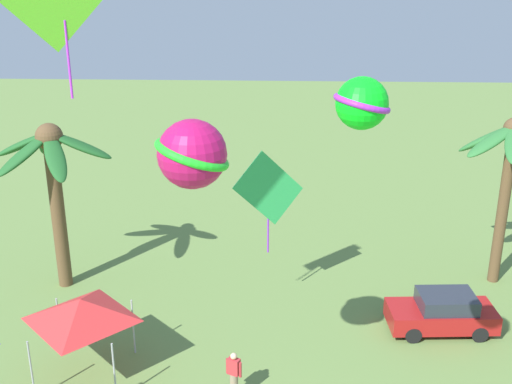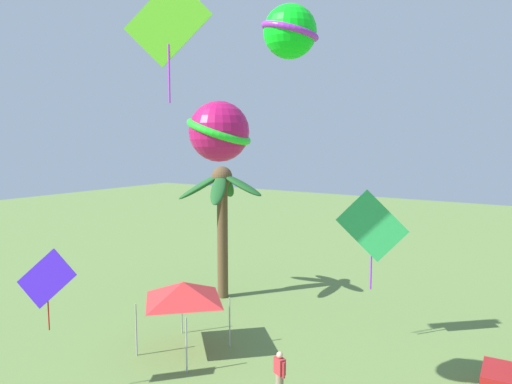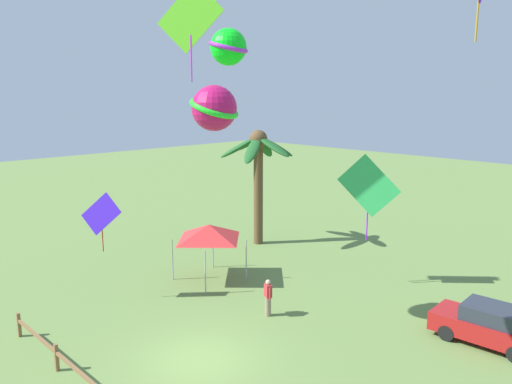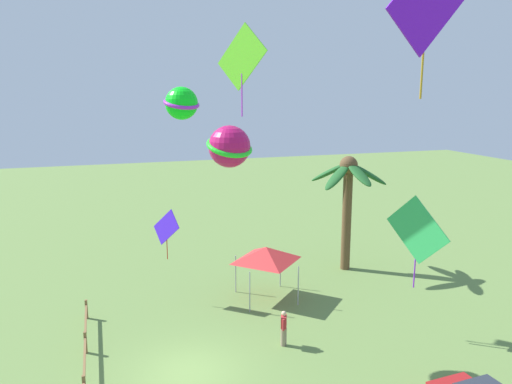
# 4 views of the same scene
# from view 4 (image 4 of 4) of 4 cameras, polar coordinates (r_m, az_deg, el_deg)

# --- Properties ---
(ground_plane) EXTENTS (120.00, 120.00, 0.00)m
(ground_plane) POSITION_cam_4_polar(r_m,az_deg,el_deg) (20.86, -7.82, -19.84)
(ground_plane) COLOR olive
(palm_tree_0) EXTENTS (4.92, 4.47, 7.04)m
(palm_tree_0) POSITION_cam_4_polar(r_m,az_deg,el_deg) (30.35, 10.54, 0.76)
(palm_tree_0) COLOR brown
(palm_tree_0) RESTS_ON ground
(rail_fence) EXTENTS (13.75, 0.12, 0.95)m
(rail_fence) POSITION_cam_4_polar(r_m,az_deg,el_deg) (19.86, -19.14, -20.14)
(rail_fence) COLOR brown
(rail_fence) RESTS_ON ground
(spectator_0) EXTENTS (0.51, 0.37, 1.59)m
(spectator_0) POSITION_cam_4_polar(r_m,az_deg,el_deg) (22.19, 3.20, -15.31)
(spectator_0) COLOR gray
(spectator_0) RESTS_ON ground
(festival_tent) EXTENTS (2.86, 2.86, 2.85)m
(festival_tent) POSITION_cam_4_polar(r_m,az_deg,el_deg) (26.15, 1.17, -7.12)
(festival_tent) COLOR #9E9EA3
(festival_tent) RESTS_ON ground
(kite_diamond_0) EXTENTS (2.57, 1.64, 4.19)m
(kite_diamond_0) POSITION_cam_4_polar(r_m,az_deg,el_deg) (23.46, -1.65, 15.07)
(kite_diamond_0) COLOR #6ADF29
(kite_diamond_1) EXTENTS (1.62, 1.10, 2.65)m
(kite_diamond_1) POSITION_cam_4_polar(r_m,az_deg,el_deg) (25.84, -10.25, -4.06)
(kite_diamond_1) COLOR #411DD9
(kite_ball_2) EXTENTS (1.39, 1.39, 1.02)m
(kite_ball_2) POSITION_cam_4_polar(r_m,az_deg,el_deg) (15.76, -8.55, 10.03)
(kite_ball_2) COLOR #0CE31B
(kite_ball_3) EXTENTS (2.26, 2.29, 1.69)m
(kite_ball_3) POSITION_cam_4_polar(r_m,az_deg,el_deg) (19.97, -3.07, 5.23)
(kite_ball_3) COLOR #BC1359
(kite_diamond_4) EXTENTS (0.45, 2.53, 3.56)m
(kite_diamond_4) POSITION_cam_4_polar(r_m,az_deg,el_deg) (13.66, 18.96, 19.51)
(kite_diamond_4) COLOR #6F12D3
(kite_diamond_5) EXTENTS (2.64, 1.42, 4.13)m
(kite_diamond_5) POSITION_cam_4_polar(r_m,az_deg,el_deg) (22.62, 18.01, -4.29)
(kite_diamond_5) COLOR green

